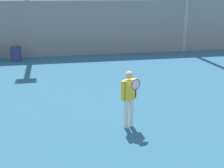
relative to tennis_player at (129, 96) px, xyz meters
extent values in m
cylinder|color=silver|center=(-0.09, -0.03, -0.52)|extent=(0.14, 0.14, 0.84)
cylinder|color=silver|center=(0.08, 0.05, -0.52)|extent=(0.14, 0.14, 0.84)
cube|color=yellow|center=(0.00, 0.01, 0.19)|extent=(0.39, 0.33, 0.58)
cylinder|color=yellow|center=(-0.20, -0.09, 0.20)|extent=(0.10, 0.10, 0.56)
cylinder|color=yellow|center=(0.20, 0.10, 0.20)|extent=(0.10, 0.10, 0.56)
sphere|color=#DBAD89|center=(0.00, 0.01, 0.61)|extent=(0.22, 0.22, 0.22)
cylinder|color=black|center=(0.11, -0.25, 0.15)|extent=(0.03, 0.03, 0.22)
torus|color=red|center=(0.11, -0.25, 0.41)|extent=(0.29, 0.15, 0.31)
cylinder|color=silver|center=(0.11, -0.25, 0.41)|extent=(0.24, 0.12, 0.27)
cylinder|color=navy|center=(-3.95, 9.98, -0.55)|extent=(0.58, 0.58, 0.77)
cylinder|color=#333338|center=(-3.95, 9.98, -0.14)|extent=(0.61, 0.61, 0.04)
cube|color=gray|center=(-0.48, 10.92, 0.70)|extent=(26.42, 0.06, 3.27)
cylinder|color=brown|center=(7.71, 15.29, 0.72)|extent=(0.56, 0.56, 3.32)
camera|label=1|loc=(-2.16, -8.03, 2.82)|focal=50.00mm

